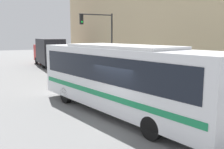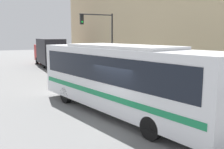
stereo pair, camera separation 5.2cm
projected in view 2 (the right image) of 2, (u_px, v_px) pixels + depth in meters
The scene contains 7 objects.
ground_plane at pixel (126, 122), 11.01m from camera, with size 120.00×120.00×0.00m, color slate.
sidewalk at pixel (89, 65), 31.26m from camera, with size 2.50×70.00×0.15m.
building_facade at pixel (134, 17), 28.89m from camera, with size 6.00×30.62×11.78m.
city_bus at pixel (120, 75), 11.93m from camera, with size 4.89×11.41×3.36m.
delivery_truck at pixel (49, 51), 30.95m from camera, with size 2.41×8.15×3.38m.
fire_hydrant at pixel (150, 81), 18.10m from camera, with size 0.23×0.31×0.79m.
traffic_light_pole at pixel (102, 33), 23.13m from camera, with size 3.28×0.35×5.66m.
Camera 2 is at (-5.13, -9.24, 3.80)m, focal length 40.00 mm.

